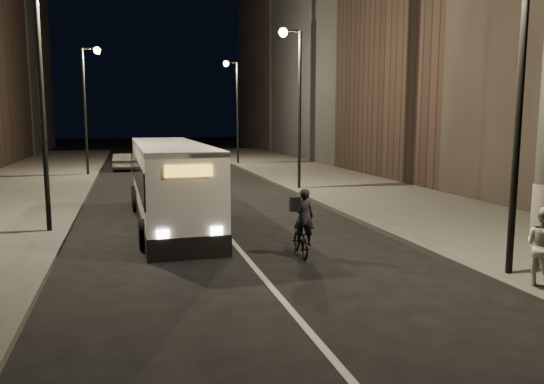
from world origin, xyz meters
TOP-DOWN VIEW (x-y plane):
  - ground at (0.00, 0.00)m, footprint 180.00×180.00m
  - sidewalk_right at (8.50, 14.00)m, footprint 7.00×70.00m
  - sidewalk_left at (-8.50, 14.00)m, footprint 7.00×70.00m
  - building_row_right at (16.00, 27.50)m, footprint 8.00×61.00m
  - streetlight_right_near at (5.33, -4.00)m, footprint 1.20×0.44m
  - streetlight_right_mid at (5.33, 12.00)m, footprint 1.20×0.44m
  - streetlight_right_far at (5.33, 28.00)m, footprint 1.20×0.44m
  - streetlight_left_near at (-5.33, 4.00)m, footprint 1.20×0.44m
  - streetlight_left_far at (-5.33, 22.00)m, footprint 1.20×0.44m
  - utility_pole at (8.20, -2.00)m, footprint 0.46×0.53m
  - city_bus at (-1.60, 5.10)m, footprint 2.71×10.86m
  - cyclist_on_bicycle at (1.56, -0.60)m, footprint 0.74×1.71m
  - pedestrian_woman at (5.64, -5.00)m, footprint 0.79×0.95m
  - car_near at (1.29, 17.10)m, footprint 1.64×3.90m
  - car_mid at (-3.42, 26.04)m, footprint 1.40×3.75m
  - car_far at (3.60, 35.90)m, footprint 2.16×4.63m

SIDE VIEW (x-z plane):
  - ground at x=0.00m, z-range 0.00..0.00m
  - sidewalk_right at x=8.50m, z-range 0.00..0.16m
  - sidewalk_left at x=-8.50m, z-range 0.00..0.16m
  - car_mid at x=-3.42m, z-range 0.00..1.22m
  - cyclist_on_bicycle at x=1.56m, z-range -0.32..1.59m
  - car_far at x=3.60m, z-range 0.00..1.31m
  - car_near at x=1.29m, z-range 0.00..1.32m
  - pedestrian_woman at x=5.64m, z-range 0.16..1.92m
  - city_bus at x=-1.60m, z-range 0.13..3.04m
  - utility_pole at x=8.20m, z-range -0.44..5.56m
  - streetlight_right_near at x=5.33m, z-range 1.30..9.42m
  - streetlight_right_mid at x=5.33m, z-range 1.30..9.42m
  - streetlight_right_far at x=5.33m, z-range 1.30..9.42m
  - streetlight_left_near at x=-5.33m, z-range 1.30..9.42m
  - streetlight_left_far at x=-5.33m, z-range 1.30..9.42m
  - building_row_right at x=16.00m, z-range 0.00..21.00m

